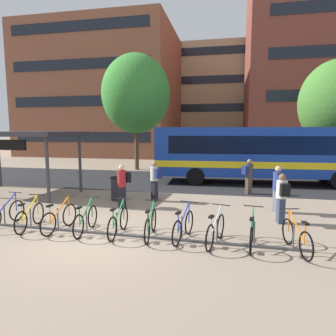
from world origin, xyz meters
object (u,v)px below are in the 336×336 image
at_px(parked_bicycle_orange_2, 59,218).
at_px(parked_bicycle_blue_6, 183,226).
at_px(parked_bicycle_yellow_1, 30,217).
at_px(trash_bin, 117,188).
at_px(commuter_black_pack_1, 282,195).
at_px(parked_bicycle_green_8, 252,233).
at_px(commuter_navy_pack_3, 278,186).
at_px(commuter_navy_pack_0, 155,179).
at_px(commuter_navy_pack_2, 248,174).
at_px(street_tree_1, 136,94).
at_px(parked_bicycle_blue_0, 5,214).
at_px(commuter_black_pack_4, 123,183).
at_px(transit_shelter, 18,136).
at_px(parked_bicycle_silver_7, 215,231).
at_px(parked_bicycle_green_4, 118,222).
at_px(parked_bicycle_green_5, 151,225).
at_px(parked_bicycle_orange_9, 296,237).
at_px(city_bus, 264,153).
at_px(parked_bicycle_green_3, 86,220).

distance_m(parked_bicycle_orange_2, parked_bicycle_blue_6, 3.80).
xyz_separation_m(parked_bicycle_yellow_1, trash_bin, (1.23, 4.16, 0.13)).
relative_size(parked_bicycle_orange_2, commuter_black_pack_1, 1.05).
bearing_deg(parked_bicycle_green_8, commuter_navy_pack_3, -11.29).
height_order(commuter_navy_pack_0, commuter_navy_pack_2, commuter_navy_pack_0).
relative_size(commuter_navy_pack_0, street_tree_1, 0.20).
bearing_deg(parked_bicycle_orange_2, parked_bicycle_yellow_1, 97.87).
xyz_separation_m(parked_bicycle_blue_0, commuter_black_pack_4, (2.91, 2.91, 0.59)).
bearing_deg(transit_shelter, commuter_black_pack_4, -9.72).
relative_size(parked_bicycle_silver_7, commuter_navy_pack_0, 0.99).
bearing_deg(parked_bicycle_green_8, street_tree_1, 34.97).
distance_m(parked_bicycle_yellow_1, parked_bicycle_green_4, 2.87).
height_order(commuter_navy_pack_0, commuter_navy_pack_3, commuter_navy_pack_3).
bearing_deg(commuter_navy_pack_2, parked_bicycle_green_8, -131.10).
distance_m(parked_bicycle_green_5, parked_bicycle_orange_9, 3.84).
bearing_deg(commuter_black_pack_1, parked_bicycle_blue_0, 90.78).
height_order(parked_bicycle_yellow_1, transit_shelter, transit_shelter).
xyz_separation_m(parked_bicycle_yellow_1, parked_bicycle_blue_6, (4.78, 0.04, 0.00)).
distance_m(parked_bicycle_orange_2, parked_bicycle_silver_7, 4.70).
bearing_deg(parked_bicycle_yellow_1, commuter_navy_pack_0, -41.54).
bearing_deg(parked_bicycle_silver_7, trash_bin, 59.53).
bearing_deg(parked_bicycle_green_4, parked_bicycle_orange_2, 88.13).
bearing_deg(commuter_navy_pack_0, parked_bicycle_green_8, 165.79).
height_order(parked_bicycle_orange_2, parked_bicycle_blue_6, same).
height_order(parked_bicycle_green_8, trash_bin, trash_bin).
height_order(parked_bicycle_silver_7, commuter_navy_pack_0, commuter_navy_pack_0).
bearing_deg(parked_bicycle_yellow_1, parked_bicycle_green_5, -97.29).
bearing_deg(parked_bicycle_green_8, parked_bicycle_yellow_1, 95.72).
height_order(city_bus, parked_bicycle_green_3, city_bus).
distance_m(parked_bicycle_orange_2, commuter_black_pack_1, 7.06).
height_order(parked_bicycle_orange_2, commuter_navy_pack_0, commuter_navy_pack_0).
height_order(parked_bicycle_green_8, commuter_black_pack_1, commuter_black_pack_1).
height_order(parked_bicycle_green_3, parked_bicycle_silver_7, same).
bearing_deg(commuter_black_pack_4, transit_shelter, -60.40).
bearing_deg(street_tree_1, commuter_black_pack_1, -53.95).
bearing_deg(trash_bin, parked_bicycle_blue_0, -119.30).
distance_m(parked_bicycle_orange_2, parked_bicycle_green_8, 5.64).
distance_m(parked_bicycle_yellow_1, street_tree_1, 15.03).
relative_size(city_bus, parked_bicycle_blue_6, 7.14).
relative_size(parked_bicycle_yellow_1, parked_bicycle_orange_2, 1.00).
bearing_deg(transit_shelter, parked_bicycle_orange_9, -18.16).
distance_m(parked_bicycle_green_5, trash_bin, 4.89).
distance_m(transit_shelter, commuter_black_pack_1, 11.84).
relative_size(parked_bicycle_green_4, parked_bicycle_orange_9, 1.02).
height_order(commuter_black_pack_4, street_tree_1, street_tree_1).
xyz_separation_m(parked_bicycle_orange_9, commuter_navy_pack_2, (-0.75, 6.80, 0.58)).
height_order(parked_bicycle_green_8, street_tree_1, street_tree_1).
relative_size(parked_bicycle_yellow_1, trash_bin, 1.66).
distance_m(parked_bicycle_blue_6, commuter_navy_pack_3, 4.60).
bearing_deg(parked_bicycle_green_8, parked_bicycle_green_4, 94.46).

